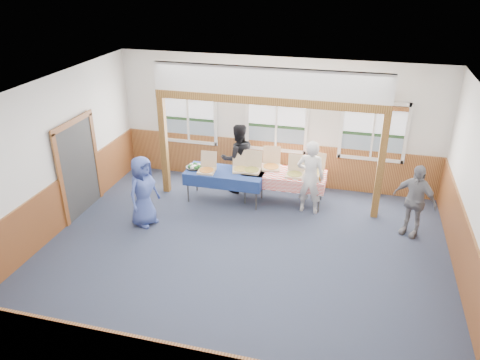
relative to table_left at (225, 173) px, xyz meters
The scene contains 29 objects.
floor 2.49m from the table_left, 66.42° to the right, with size 8.00×8.00×0.00m, color #293143.
ceiling 3.46m from the table_left, 66.42° to the right, with size 8.00×8.00×0.00m, color white.
wall_back 1.85m from the table_left, 53.85° to the left, with size 8.00×8.00×0.00m, color silver.
wall_front 5.84m from the table_left, 80.46° to the right, with size 8.00×8.00×0.00m, color silver.
wall_left 3.86m from the table_left, 144.25° to the right, with size 8.00×8.00×0.00m, color silver.
wainscot_back 1.61m from the table_left, 53.32° to the left, with size 7.98×0.05×1.10m, color brown.
wainscot_left 3.73m from the table_left, 144.03° to the right, with size 0.05×6.98×1.10m, color brown.
wainscot_right 5.40m from the table_left, 23.96° to the right, with size 0.05×6.98×1.10m, color brown.
cased_opening 3.29m from the table_left, 156.74° to the right, with size 0.06×1.30×2.10m, color #313131.
window_left 2.09m from the table_left, 136.71° to the left, with size 1.56×0.10×1.46m.
window_mid 1.86m from the table_left, 52.94° to the left, with size 1.56×0.10×1.46m.
window_right 3.63m from the table_left, 21.25° to the left, with size 1.56×0.10×1.46m.
post_left 1.63m from the table_left, behind, with size 0.15×0.15×2.40m, color #5B3914.
post_right 3.49m from the table_left, ahead, with size 0.15×0.15×2.40m, color #5B3914.
cross_beam 2.03m from the table_left, ahead, with size 5.15×0.18×0.18m, color #5B3914.
table_left is the anchor object (origin of this frame).
table_right 1.39m from the table_left, 11.45° to the left, with size 2.06×1.40×0.76m.
pizza_box_a 0.43m from the table_left, 165.00° to the right, with size 0.41×0.49×0.42m.
pizza_box_b 0.39m from the table_left, 25.35° to the left, with size 0.49×0.55×0.42m.
pizza_box_c 0.65m from the table_left, 16.26° to the left, with size 0.39×0.48×0.43m.
pizza_box_d 1.12m from the table_left, 25.01° to the left, with size 0.49×0.56×0.45m.
pizza_box_e 1.63m from the table_left, ahead, with size 0.39×0.47×0.42m.
pizza_box_f 2.07m from the table_left, 11.66° to the left, with size 0.50×0.56×0.43m.
veggie_tray 0.76m from the table_left, behind, with size 0.41×0.41×0.09m.
drink_glass 2.21m from the table_left, ahead, with size 0.07×0.07×0.15m, color #965B19.
woman_white 2.00m from the table_left, ahead, with size 0.63×0.41×1.72m, color silver.
woman_black 0.62m from the table_left, 74.70° to the left, with size 0.84×0.65×1.73m, color black.
man_blue 2.03m from the table_left, 132.66° to the right, with size 0.77×0.50×1.57m, color #3A4C93.
person_grey 4.19m from the table_left, ahead, with size 0.92×0.38×1.57m, color gray.
Camera 1 is at (1.90, -7.33, 5.28)m, focal length 35.00 mm.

